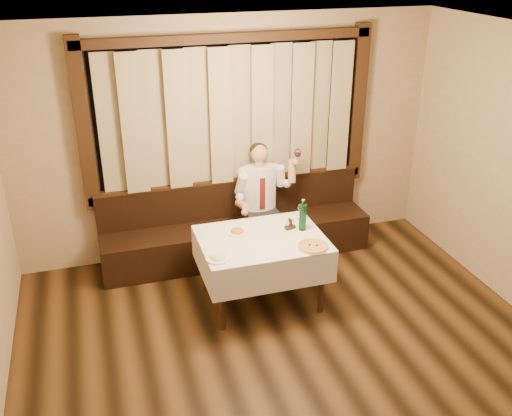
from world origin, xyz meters
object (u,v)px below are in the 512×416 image
object	(u,v)px
pasta_cream	(218,256)
seated_man	(262,194)
banquette	(236,232)
dining_table	(262,247)
pasta_red	(237,230)
pizza	(313,246)
cruet_caddy	(290,225)
green_bottle	(303,217)

from	to	relation	value
pasta_cream	seated_man	bearing A→B (deg)	56.06
banquette	pasta_cream	bearing A→B (deg)	-112.01
dining_table	pasta_red	distance (m)	0.31
pizza	pasta_red	bearing A→B (deg)	140.35
pizza	pasta_cream	bearing A→B (deg)	176.81
cruet_caddy	seated_man	bearing A→B (deg)	78.20
pizza	seated_man	xyz separation A→B (m)	(-0.13, 1.27, 0.05)
green_bottle	cruet_caddy	distance (m)	0.17
green_bottle	cruet_caddy	world-z (taller)	green_bottle
pizza	cruet_caddy	world-z (taller)	cruet_caddy
pasta_cream	seated_man	xyz separation A→B (m)	(0.82, 1.22, 0.03)
pasta_red	dining_table	bearing A→B (deg)	-40.78
seated_man	cruet_caddy	bearing A→B (deg)	-86.56
banquette	pasta_cream	distance (m)	1.49
pizza	seated_man	world-z (taller)	seated_man
pizza	cruet_caddy	distance (m)	0.45
seated_man	banquette	bearing A→B (deg)	163.06
pasta_red	cruet_caddy	world-z (taller)	cruet_caddy
banquette	pizza	bearing A→B (deg)	-72.91
green_bottle	banquette	bearing A→B (deg)	115.16
dining_table	green_bottle	bearing A→B (deg)	5.85
dining_table	cruet_caddy	xyz separation A→B (m)	(0.34, 0.10, 0.15)
dining_table	seated_man	world-z (taller)	seated_man
pasta_red	green_bottle	xyz separation A→B (m)	(0.67, -0.13, 0.12)
banquette	pizza	world-z (taller)	banquette
pasta_cream	green_bottle	xyz separation A→B (m)	(0.99, 0.33, 0.12)
banquette	dining_table	distance (m)	1.08
pasta_red	seated_man	world-z (taller)	seated_man
pasta_cream	green_bottle	bearing A→B (deg)	18.71
pasta_red	pizza	bearing A→B (deg)	-39.65
cruet_caddy	dining_table	bearing A→B (deg)	-178.66
pasta_red	cruet_caddy	xyz separation A→B (m)	(0.55, -0.08, 0.01)
banquette	pasta_cream	xyz separation A→B (m)	(-0.53, -1.31, 0.48)
banquette	pizza	xyz separation A→B (m)	(0.42, -1.36, 0.46)
pizza	pasta_cream	size ratio (longest dim) A/B	1.37
cruet_caddy	seated_man	distance (m)	0.83
dining_table	pasta_red	xyz separation A→B (m)	(-0.21, 0.18, 0.14)
pasta_cream	pasta_red	bearing A→B (deg)	55.53
cruet_caddy	pasta_cream	bearing A→B (deg)	-171.17
pasta_red	seated_man	size ratio (longest dim) A/B	0.16
banquette	dining_table	bearing A→B (deg)	-90.00
pizza	pasta_red	distance (m)	0.82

